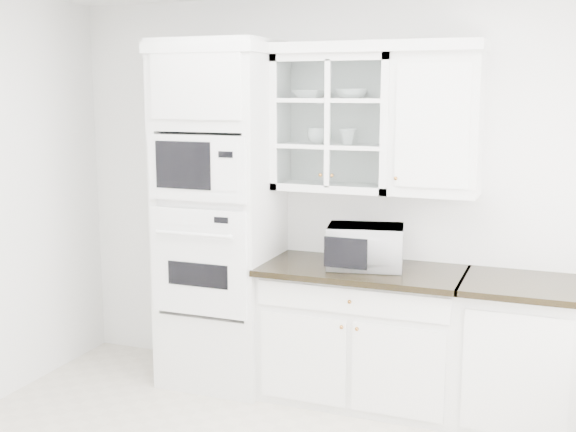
% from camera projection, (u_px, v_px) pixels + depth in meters
% --- Properties ---
extents(room_shell, '(4.00, 3.50, 2.70)m').
position_uv_depth(room_shell, '(263.00, 146.00, 3.76)').
color(room_shell, white).
rests_on(room_shell, ground).
extents(oven_column, '(0.76, 0.68, 2.40)m').
position_uv_depth(oven_column, '(220.00, 216.00, 5.03)').
color(oven_column, white).
rests_on(oven_column, ground).
extents(base_cabinet_run, '(1.32, 0.67, 0.92)m').
position_uv_depth(base_cabinet_run, '(362.00, 333.00, 4.82)').
color(base_cabinet_run, white).
rests_on(base_cabinet_run, ground).
extents(extra_base_cabinet, '(0.72, 0.67, 0.92)m').
position_uv_depth(extra_base_cabinet, '(519.00, 352.00, 4.47)').
color(extra_base_cabinet, white).
rests_on(extra_base_cabinet, ground).
extents(upper_cabinet_glass, '(0.80, 0.33, 0.90)m').
position_uv_depth(upper_cabinet_glass, '(335.00, 123.00, 4.80)').
color(upper_cabinet_glass, white).
rests_on(upper_cabinet_glass, room_shell).
extents(upper_cabinet_solid, '(0.55, 0.33, 0.90)m').
position_uv_depth(upper_cabinet_solid, '(437.00, 125.00, 4.56)').
color(upper_cabinet_solid, white).
rests_on(upper_cabinet_solid, room_shell).
extents(crown_molding, '(2.14, 0.38, 0.07)m').
position_uv_depth(crown_molding, '(319.00, 49.00, 4.73)').
color(crown_molding, white).
rests_on(crown_molding, room_shell).
extents(countertop_microwave, '(0.55, 0.49, 0.28)m').
position_uv_depth(countertop_microwave, '(366.00, 246.00, 4.71)').
color(countertop_microwave, white).
rests_on(countertop_microwave, base_cabinet_run).
extents(bowl_a, '(0.26, 0.26, 0.06)m').
position_uv_depth(bowl_a, '(311.00, 94.00, 4.81)').
color(bowl_a, white).
rests_on(bowl_a, upper_cabinet_glass).
extents(bowl_b, '(0.24, 0.24, 0.06)m').
position_uv_depth(bowl_b, '(351.00, 94.00, 4.72)').
color(bowl_b, white).
rests_on(bowl_b, upper_cabinet_glass).
extents(cup_a, '(0.17, 0.17, 0.11)m').
position_uv_depth(cup_a, '(318.00, 136.00, 4.86)').
color(cup_a, white).
rests_on(cup_a, upper_cabinet_glass).
extents(cup_b, '(0.14, 0.14, 0.10)m').
position_uv_depth(cup_b, '(348.00, 137.00, 4.77)').
color(cup_b, white).
rests_on(cup_b, upper_cabinet_glass).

